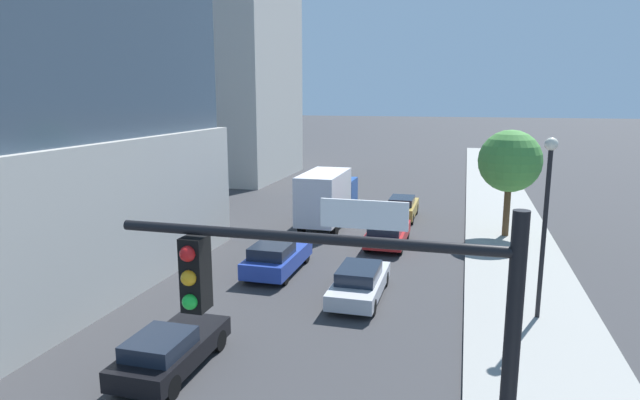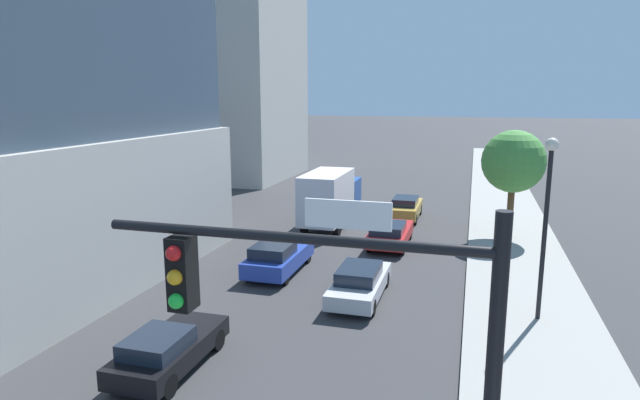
# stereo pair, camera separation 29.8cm
# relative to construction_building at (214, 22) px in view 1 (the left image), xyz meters

# --- Properties ---
(sidewalk) EXTENTS (4.67, 120.00, 0.15)m
(sidewalk) POSITION_rel_construction_building_xyz_m (25.97, -25.50, -14.57)
(sidewalk) COLOR gray
(sidewalk) RESTS_ON ground
(construction_building) EXTENTS (20.69, 13.76, 34.80)m
(construction_building) POSITION_rel_construction_building_xyz_m (0.00, 0.00, 0.00)
(construction_building) COLOR #B2AFA8
(construction_building) RESTS_ON ground
(traffic_light_pole) EXTENTS (5.32, 0.48, 6.48)m
(traffic_light_pole) POSITION_rel_construction_building_xyz_m (22.27, -41.72, -10.04)
(traffic_light_pole) COLOR black
(traffic_light_pole) RESTS_ON sidewalk
(street_lamp) EXTENTS (0.44, 0.44, 6.36)m
(street_lamp) POSITION_rel_construction_building_xyz_m (26.15, -28.81, -10.38)
(street_lamp) COLOR black
(street_lamp) RESTS_ON sidewalk
(street_tree) EXTENTS (3.41, 3.41, 5.90)m
(street_tree) POSITION_rel_construction_building_xyz_m (25.78, -17.24, -10.33)
(street_tree) COLOR brown
(street_tree) RESTS_ON sidewalk
(car_black) EXTENTS (1.78, 4.19, 1.32)m
(car_black) POSITION_rel_construction_building_xyz_m (15.43, -35.38, -13.98)
(car_black) COLOR black
(car_black) RESTS_ON ground
(car_red) EXTENTS (1.93, 4.61, 1.37)m
(car_red) POSITION_rel_construction_building_xyz_m (19.62, -20.58, -13.93)
(car_red) COLOR red
(car_red) RESTS_ON ground
(car_gold) EXTENTS (1.76, 4.50, 1.45)m
(car_gold) POSITION_rel_construction_building_xyz_m (19.62, -13.93, -13.90)
(car_gold) COLOR #AD8938
(car_gold) RESTS_ON ground
(car_blue) EXTENTS (1.92, 4.61, 1.48)m
(car_blue) POSITION_rel_construction_building_xyz_m (15.43, -26.26, -13.92)
(car_blue) COLOR #233D9E
(car_blue) RESTS_ON ground
(car_silver) EXTENTS (1.78, 4.64, 1.34)m
(car_silver) POSITION_rel_construction_building_xyz_m (19.62, -28.32, -13.98)
(car_silver) COLOR #B7B7BC
(car_silver) RESTS_ON ground
(box_truck) EXTENTS (2.26, 7.30, 3.42)m
(box_truck) POSITION_rel_construction_building_xyz_m (15.43, -17.16, -12.78)
(box_truck) COLOR #1E4799
(box_truck) RESTS_ON ground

